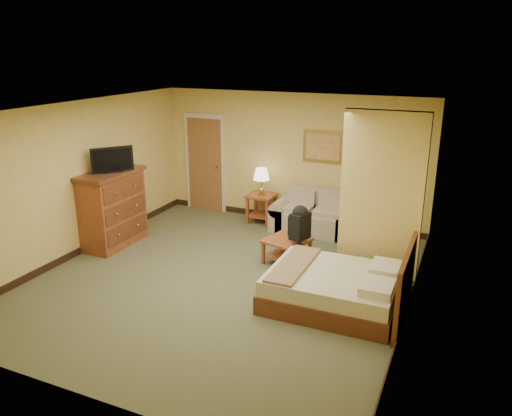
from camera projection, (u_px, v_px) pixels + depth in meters
The scene contains 17 objects.
floor at pixel (224, 279), 7.75m from camera, with size 6.00×6.00×0.00m, color brown.
ceiling at pixel (220, 110), 6.94m from camera, with size 6.00×6.00×0.00m, color white.
back_wall at pixel (291, 159), 9.96m from camera, with size 5.50×0.02×2.60m, color #DBBE5D.
left_wall at pixel (77, 180), 8.39m from camera, with size 0.02×6.00×2.60m, color #DBBE5D.
right_wall at pixel (416, 225), 6.29m from camera, with size 0.02×6.00×2.60m, color #DBBE5D.
partition at pixel (381, 199), 7.33m from camera, with size 1.20×0.15×2.60m, color #DBBE5D.
door at pixel (205, 163), 10.75m from camera, with size 0.94×0.16×2.10m.
baseboard at pixel (290, 218), 10.33m from camera, with size 5.50×0.02×0.12m, color black.
loveseat at pixel (314, 218), 9.65m from camera, with size 1.62×0.75×0.82m.
side_table at pixel (261, 204), 10.13m from camera, with size 0.54×0.54×0.59m.
table_lamp at pixel (261, 175), 9.94m from camera, with size 0.33×0.33×0.54m.
coffee_table at pixel (287, 246), 8.24m from camera, with size 0.79×0.79×0.42m.
wall_picture at pixel (323, 147), 9.59m from camera, with size 0.80×0.04×0.63m.
dresser at pixel (112, 208), 8.90m from camera, with size 0.67×1.28×1.36m.
tv at pixel (112, 160), 8.59m from camera, with size 0.49×0.59×0.44m.
bed at pixel (338, 288), 6.88m from camera, with size 1.88×1.52×0.98m.
backpack at pixel (300, 221), 7.97m from camera, with size 0.31×0.38×0.56m.
Camera 1 is at (3.28, -6.23, 3.45)m, focal length 35.00 mm.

